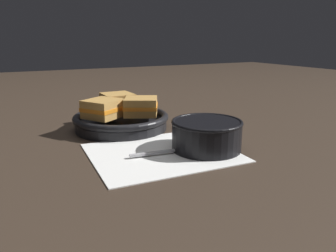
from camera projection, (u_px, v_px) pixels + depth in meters
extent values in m
plane|color=#382B21|center=(171.00, 145.00, 0.75)|extent=(4.00, 4.00, 0.00)
cube|color=white|center=(162.00, 152.00, 0.70)|extent=(0.31, 0.27, 0.00)
cylinder|color=black|center=(207.00, 136.00, 0.71)|extent=(0.15, 0.15, 0.07)
cylinder|color=gold|center=(207.00, 127.00, 0.71)|extent=(0.13, 0.13, 0.01)
torus|color=black|center=(207.00, 122.00, 0.71)|extent=(0.15, 0.15, 0.01)
cube|color=#B7B7BC|center=(154.00, 153.00, 0.68)|extent=(0.11, 0.02, 0.01)
ellipsoid|color=#B7B7BC|center=(189.00, 149.00, 0.71)|extent=(0.05, 0.03, 0.01)
cylinder|color=black|center=(121.00, 125.00, 0.89)|extent=(0.24, 0.24, 0.02)
torus|color=black|center=(121.00, 117.00, 0.88)|extent=(0.26, 0.26, 0.02)
cube|color=#C18E47|center=(141.00, 112.00, 0.86)|extent=(0.11, 0.11, 0.02)
cube|color=orange|center=(141.00, 106.00, 0.86)|extent=(0.11, 0.11, 0.01)
cube|color=#C18E47|center=(141.00, 101.00, 0.85)|extent=(0.11, 0.11, 0.02)
cube|color=#C18E47|center=(118.00, 106.00, 0.93)|extent=(0.08, 0.09, 0.02)
cube|color=orange|center=(118.00, 102.00, 0.92)|extent=(0.09, 0.09, 0.01)
cube|color=#C18E47|center=(118.00, 97.00, 0.92)|extent=(0.08, 0.09, 0.02)
cube|color=#C18E47|center=(103.00, 114.00, 0.84)|extent=(0.11, 0.11, 0.02)
cube|color=orange|center=(103.00, 109.00, 0.83)|extent=(0.12, 0.12, 0.01)
cube|color=#C18E47|center=(103.00, 103.00, 0.83)|extent=(0.11, 0.11, 0.02)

